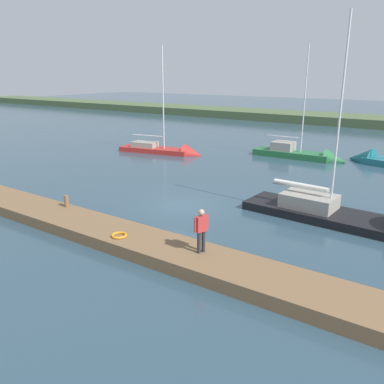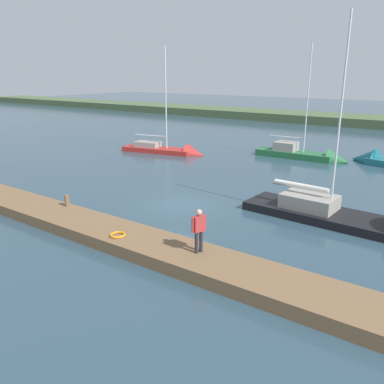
{
  "view_description": "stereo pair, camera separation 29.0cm",
  "coord_description": "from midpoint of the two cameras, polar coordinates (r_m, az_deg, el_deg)",
  "views": [
    {
      "loc": [
        -12.21,
        16.77,
        6.99
      ],
      "look_at": [
        -1.1,
        0.64,
        1.1
      ],
      "focal_mm": 37.0,
      "sensor_mm": 36.0,
      "label": 1
    },
    {
      "loc": [
        -12.45,
        16.6,
        6.99
      ],
      "look_at": [
        -1.1,
        0.64,
        1.1
      ],
      "focal_mm": 37.0,
      "sensor_mm": 36.0,
      "label": 2
    }
  ],
  "objects": [
    {
      "name": "ground_plane",
      "position": [
        21.89,
        -1.81,
        -1.89
      ],
      "size": [
        200.0,
        200.0,
        0.0
      ],
      "primitive_type": "plane",
      "color": "#2D4756"
    },
    {
      "name": "far_shoreline",
      "position": [
        61.26,
        23.0,
        8.88
      ],
      "size": [
        180.0,
        8.0,
        2.4
      ],
      "primitive_type": "cube",
      "color": "#4C603D",
      "rests_on": "ground_plane"
    },
    {
      "name": "dock_pier",
      "position": [
        17.91,
        -12.47,
        -5.75
      ],
      "size": [
        24.9,
        2.3,
        0.52
      ],
      "primitive_type": "cube",
      "color": "brown",
      "rests_on": "ground_plane"
    },
    {
      "name": "mooring_post_near",
      "position": [
        20.93,
        -18.01,
        -1.25
      ],
      "size": [
        0.23,
        0.23,
        0.6
      ],
      "primitive_type": "cylinder",
      "color": "brown",
      "rests_on": "dock_pier"
    },
    {
      "name": "life_ring_buoy",
      "position": [
        16.72,
        -10.96,
        -6.15
      ],
      "size": [
        0.66,
        0.66,
        0.1
      ],
      "primitive_type": "torus",
      "color": "orange",
      "rests_on": "dock_pier"
    },
    {
      "name": "sailboat_outer_mooring",
      "position": [
        20.38,
        22.39,
        -4.15
      ],
      "size": [
        9.4,
        2.98,
        10.82
      ],
      "rotation": [
        0.0,
        0.0,
        3.09
      ],
      "color": "black",
      "rests_on": "ground_plane"
    },
    {
      "name": "sailboat_far_left",
      "position": [
        35.13,
        15.61,
        5.01
      ],
      "size": [
        7.87,
        2.08,
        10.14
      ],
      "rotation": [
        0.0,
        0.0,
        3.17
      ],
      "color": "#236638",
      "rests_on": "ground_plane"
    },
    {
      "name": "sailboat_far_right",
      "position": [
        36.28,
        -3.88,
        5.76
      ],
      "size": [
        8.19,
        3.42,
        10.21
      ],
      "rotation": [
        0.0,
        0.0,
        3.34
      ],
      "color": "#B22823",
      "rests_on": "ground_plane"
    },
    {
      "name": "person_on_dock",
      "position": [
        14.68,
        0.78,
        -5.17
      ],
      "size": [
        0.36,
        0.62,
        1.71
      ],
      "rotation": [
        0.0,
        0.0,
        2.79
      ],
      "color": "#28282D",
      "rests_on": "dock_pier"
    }
  ]
}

